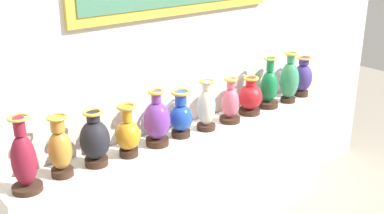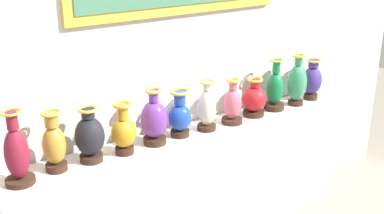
% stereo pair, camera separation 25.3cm
% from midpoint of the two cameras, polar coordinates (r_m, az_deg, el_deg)
% --- Properties ---
extents(display_shelf, '(2.62, 0.28, 0.91)m').
position_cam_midpoint_polar(display_shelf, '(3.49, -2.11, -9.75)').
color(display_shelf, silver).
rests_on(display_shelf, ground_plane).
extents(back_wall, '(4.56, 0.14, 3.12)m').
position_cam_midpoint_polar(back_wall, '(3.23, -4.57, 9.19)').
color(back_wall, silver).
rests_on(back_wall, ground_plane).
extents(vase_burgundy, '(0.16, 0.16, 0.42)m').
position_cam_midpoint_polar(vase_burgundy, '(2.69, -21.90, -6.03)').
color(vase_burgundy, '#382319').
rests_on(vase_burgundy, display_shelf).
extents(vase_ochre, '(0.13, 0.13, 0.36)m').
position_cam_midpoint_polar(vase_ochre, '(2.78, -17.93, -4.86)').
color(vase_ochre, '#382319').
rests_on(vase_ochre, display_shelf).
extents(vase_onyx, '(0.17, 0.17, 0.34)m').
position_cam_midpoint_polar(vase_onyx, '(2.85, -13.97, -3.88)').
color(vase_onyx, '#382319').
rests_on(vase_onyx, display_shelf).
extents(vase_amber, '(0.15, 0.15, 0.33)m').
position_cam_midpoint_polar(vase_amber, '(2.93, -10.08, -3.22)').
color(vase_amber, '#382319').
rests_on(vase_amber, display_shelf).
extents(vase_violet, '(0.17, 0.17, 0.37)m').
position_cam_midpoint_polar(vase_violet, '(3.04, -6.59, -1.75)').
color(vase_violet, '#382319').
rests_on(vase_violet, display_shelf).
extents(vase_sapphire, '(0.15, 0.15, 0.32)m').
position_cam_midpoint_polar(vase_sapphire, '(3.16, -3.63, -1.14)').
color(vase_sapphire, '#382319').
rests_on(vase_sapphire, display_shelf).
extents(vase_ivory, '(0.13, 0.13, 0.35)m').
position_cam_midpoint_polar(vase_ivory, '(3.25, -0.51, -0.13)').
color(vase_ivory, '#382319').
rests_on(vase_ivory, display_shelf).
extents(vase_rose, '(0.15, 0.15, 0.33)m').
position_cam_midpoint_polar(vase_rose, '(3.39, 2.44, 0.38)').
color(vase_rose, '#382319').
rests_on(vase_rose, display_shelf).
extents(vase_crimson, '(0.18, 0.18, 0.28)m').
position_cam_midpoint_polar(vase_crimson, '(3.55, 4.88, 1.10)').
color(vase_crimson, '#382319').
rests_on(vase_crimson, display_shelf).
extents(vase_emerald, '(0.15, 0.15, 0.39)m').
position_cam_midpoint_polar(vase_emerald, '(3.69, 7.18, 2.25)').
color(vase_emerald, '#382319').
rests_on(vase_emerald, display_shelf).
extents(vase_jade, '(0.15, 0.15, 0.40)m').
position_cam_midpoint_polar(vase_jade, '(3.82, 9.62, 3.16)').
color(vase_jade, '#382319').
rests_on(vase_jade, display_shelf).
extents(vase_indigo, '(0.15, 0.15, 0.33)m').
position_cam_midpoint_polar(vase_indigo, '(3.99, 11.23, 3.46)').
color(vase_indigo, '#382319').
rests_on(vase_indigo, display_shelf).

